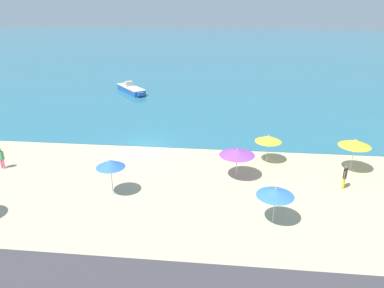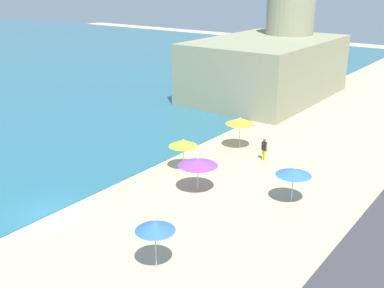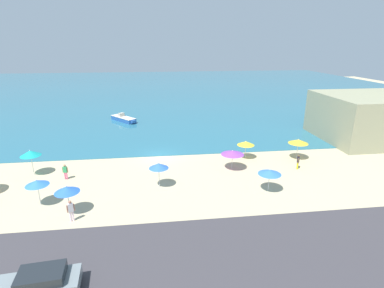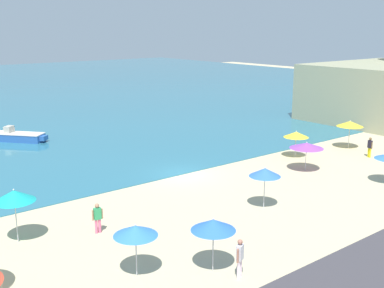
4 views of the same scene
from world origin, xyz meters
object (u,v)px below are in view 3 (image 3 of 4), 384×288
bather_0 (65,171)px  bather_2 (298,161)px  parked_car_1 (39,283)px  bather_1 (71,210)px  skiff_nearshore (124,119)px  beach_umbrella_2 (159,166)px  beach_umbrella_3 (298,141)px  beach_umbrella_5 (67,189)px  beach_umbrella_0 (270,172)px  beach_umbrella_8 (232,153)px  beach_umbrella_7 (246,143)px  beach_umbrella_9 (37,183)px  beach_umbrella_6 (30,153)px

bather_0 → bather_2: 23.88m
bather_0 → parked_car_1: bather_0 is taller
bather_1 → bather_0: bearing=107.5°
skiff_nearshore → beach_umbrella_2: bearing=-77.8°
beach_umbrella_3 → skiff_nearshore: bearing=136.5°
beach_umbrella_5 → bather_1: (0.45, -1.16, -1.13)m
bather_1 → beach_umbrella_0: bearing=9.7°
skiff_nearshore → bather_0: bearing=-99.0°
beach_umbrella_2 → bather_1: size_ratio=1.41×
beach_umbrella_5 → beach_umbrella_8: beach_umbrella_5 is taller
beach_umbrella_2 → skiff_nearshore: (-5.52, 25.56, -1.68)m
parked_car_1 → beach_umbrella_0: bearing=31.2°
beach_umbrella_7 → beach_umbrella_8: bearing=-129.0°
beach_umbrella_5 → beach_umbrella_0: bearing=5.6°
beach_umbrella_5 → beach_umbrella_8: bearing=25.0°
beach_umbrella_9 → parked_car_1: (3.35, -9.93, -1.20)m
beach_umbrella_2 → skiff_nearshore: 26.20m
bather_0 → beach_umbrella_9: bearing=-99.1°
bather_0 → bather_1: size_ratio=0.91×
beach_umbrella_3 → beach_umbrella_9: (-25.88, -7.19, -0.12)m
beach_umbrella_6 → bather_2: size_ratio=1.67×
beach_umbrella_7 → bather_2: size_ratio=1.33×
beach_umbrella_8 → bather_1: beach_umbrella_8 is taller
beach_umbrella_0 → bather_1: (-16.49, -2.82, -0.90)m
beach_umbrella_0 → skiff_nearshore: 31.63m
beach_umbrella_2 → beach_umbrella_7: 11.79m
beach_umbrella_5 → bather_1: beach_umbrella_5 is taller
parked_car_1 → beach_umbrella_5: bearing=94.0°
beach_umbrella_2 → bather_0: bearing=162.7°
beach_umbrella_7 → bather_1: 20.07m
beach_umbrella_2 → beach_umbrella_3: bearing=17.8°
beach_umbrella_9 → parked_car_1: size_ratio=0.54×
beach_umbrella_0 → bather_2: beach_umbrella_0 is taller
beach_umbrella_5 → beach_umbrella_6: bearing=124.5°
parked_car_1 → bather_1: bearing=91.0°
beach_umbrella_6 → parked_car_1: beach_umbrella_6 is taller
beach_umbrella_8 → beach_umbrella_9: 18.45m
beach_umbrella_3 → parked_car_1: (-22.53, -17.13, -1.32)m
beach_umbrella_0 → bather_0: size_ratio=1.36×
bather_1 → skiff_nearshore: bather_1 is taller
beach_umbrella_9 → bather_2: (24.66, 4.46, -1.13)m
bather_0 → bather_1: (2.44, -7.73, 0.10)m
beach_umbrella_2 → beach_umbrella_9: size_ratio=1.06×
beach_umbrella_5 → skiff_nearshore: 29.38m
bather_0 → bather_1: bather_1 is taller
beach_umbrella_0 → beach_umbrella_3: 9.49m
parked_car_1 → skiff_nearshore: parked_car_1 is taller
bather_2 → beach_umbrella_9: bearing=-169.7°
beach_umbrella_6 → beach_umbrella_7: (22.76, 1.76, -0.50)m
beach_umbrella_8 → beach_umbrella_0: bearing=-69.0°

